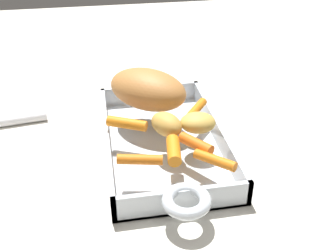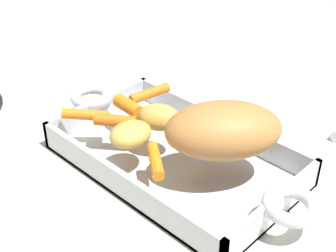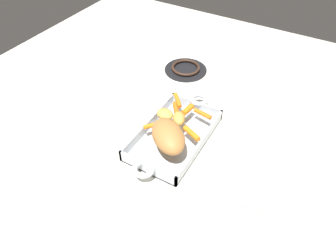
# 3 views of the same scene
# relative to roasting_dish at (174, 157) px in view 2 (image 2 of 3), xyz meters

# --- Properties ---
(ground_plane) EXTENTS (1.98, 1.98, 0.00)m
(ground_plane) POSITION_rel_roasting_dish_xyz_m (0.00, 0.00, -0.02)
(ground_plane) COLOR silver
(roasting_dish) EXTENTS (0.45, 0.21, 0.05)m
(roasting_dish) POSITION_rel_roasting_dish_xyz_m (0.00, 0.00, 0.00)
(roasting_dish) COLOR silver
(roasting_dish) RESTS_ON ground_plane
(pork_roast) EXTENTS (0.17, 0.18, 0.07)m
(pork_roast) POSITION_rel_roasting_dish_xyz_m (0.07, 0.02, 0.07)
(pork_roast) COLOR #B9793D
(pork_roast) RESTS_ON roasting_dish
(baby_carrot_southwest) EXTENTS (0.06, 0.06, 0.02)m
(baby_carrot_southwest) POSITION_rel_roasting_dish_xyz_m (0.03, -0.07, 0.04)
(baby_carrot_southwest) COLOR orange
(baby_carrot_southwest) RESTS_ON roasting_dish
(baby_carrot_center_left) EXTENTS (0.06, 0.05, 0.02)m
(baby_carrot_center_left) POSITION_rel_roasting_dish_xyz_m (-0.08, -0.04, 0.04)
(baby_carrot_center_left) COLOR orange
(baby_carrot_center_left) RESTS_ON roasting_dish
(baby_carrot_northwest) EXTENTS (0.05, 0.07, 0.02)m
(baby_carrot_northwest) POSITION_rel_roasting_dish_xyz_m (0.00, 0.06, 0.04)
(baby_carrot_northwest) COLOR orange
(baby_carrot_northwest) RESTS_ON roasting_dish
(baby_carrot_southeast) EXTENTS (0.03, 0.07, 0.02)m
(baby_carrot_southeast) POSITION_rel_roasting_dish_xyz_m (-0.11, 0.05, 0.04)
(baby_carrot_southeast) COLOR orange
(baby_carrot_southeast) RESTS_ON roasting_dish
(baby_carrot_long) EXTENTS (0.06, 0.03, 0.02)m
(baby_carrot_long) POSITION_rel_roasting_dish_xyz_m (-0.10, 0.00, 0.05)
(baby_carrot_long) COLOR orange
(baby_carrot_long) RESTS_ON roasting_dish
(baby_carrot_northeast) EXTENTS (0.06, 0.06, 0.02)m
(baby_carrot_northeast) POSITION_rel_roasting_dish_xyz_m (-0.13, -0.06, 0.04)
(baby_carrot_northeast) COLOR orange
(baby_carrot_northeast) RESTS_ON roasting_dish
(potato_halved) EXTENTS (0.06, 0.07, 0.03)m
(potato_halved) POSITION_rel_roasting_dish_xyz_m (-0.03, -0.05, 0.05)
(potato_halved) COLOR gold
(potato_halved) RESTS_ON roasting_dish
(potato_golden_large) EXTENTS (0.08, 0.07, 0.04)m
(potato_golden_large) POSITION_rel_roasting_dish_xyz_m (-0.03, 0.00, 0.05)
(potato_golden_large) COLOR gold
(potato_golden_large) RESTS_ON roasting_dish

